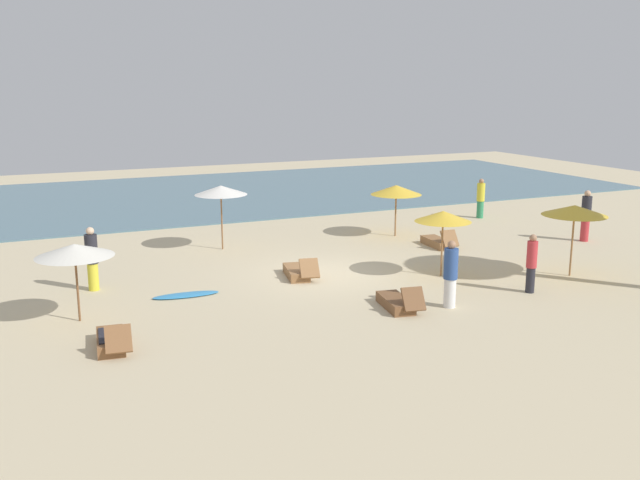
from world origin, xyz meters
The scene contains 17 objects.
ground_plane centered at (0.00, 0.00, 0.00)m, with size 60.00×60.00×0.00m, color beige.
ocean_water centered at (0.00, 17.00, 0.03)m, with size 48.00×16.00×0.06m, color slate.
umbrella_0 centered at (3.19, -1.65, 1.88)m, with size 1.74×1.74×2.05m.
umbrella_1 centered at (-1.95, 4.61, 2.14)m, with size 1.87×1.87×2.31m.
umbrella_2 centered at (4.84, 3.99, 1.81)m, with size 1.97×1.97×2.00m.
umbrella_3 centered at (-7.50, -1.45, 1.83)m, with size 1.92×1.92×1.99m.
umbrella_4 centered at (6.86, -3.28, 2.06)m, with size 1.96×1.96×2.22m.
lounger_0 centered at (-0.93, 0.03, 0.17)m, with size 0.92×1.77×0.69m.
lounger_1 centered at (-7.05, -3.72, 0.18)m, with size 0.77×1.74×0.69m.
lounger_2 centered at (0.29, -3.92, 0.17)m, with size 0.86×1.74×0.72m.
lounger_3 centered at (5.34, 1.74, 0.17)m, with size 0.72×1.71×0.71m.
person_0 centered at (10.89, 0.26, 0.98)m, with size 0.49×0.49×1.94m.
person_1 centered at (10.14, 5.69, 0.88)m, with size 0.49×0.49×1.74m.
person_2 centered at (1.64, -4.36, 0.91)m, with size 0.50×0.50×1.82m.
person_3 centered at (4.51, -4.18, 0.87)m, with size 0.42×0.42×1.70m.
person_4 centered at (-6.83, 1.19, 0.94)m, with size 0.44×0.44×1.86m.
surfboard centered at (-4.55, -0.49, 0.04)m, with size 1.89×0.63×0.07m.
Camera 1 is at (-8.97, -19.43, 5.91)m, focal length 39.78 mm.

